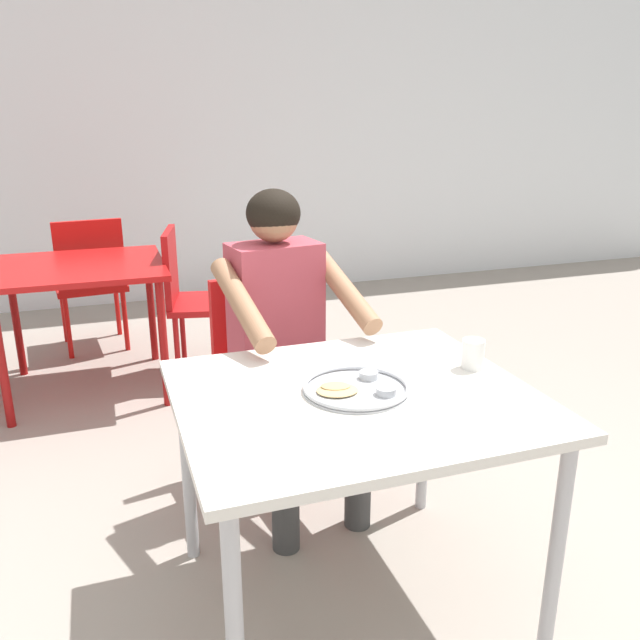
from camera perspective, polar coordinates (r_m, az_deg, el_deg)
ground_plane at (r=2.27m, az=3.70°, el=-24.88°), size 12.00×12.00×0.05m
back_wall at (r=5.52m, az=-12.89°, el=19.41°), size 12.00×0.12×3.40m
table_foreground at (r=1.93m, az=3.08°, el=-8.48°), size 1.03×0.90×0.73m
thali_tray at (r=1.90m, az=3.13°, el=-6.00°), size 0.31×0.31×0.03m
drinking_cup at (r=2.11m, az=13.38°, el=-2.87°), size 0.07×0.07×0.10m
chair_foreground at (r=2.72m, az=-4.77°, el=-3.83°), size 0.47×0.44×0.86m
diner_foreground at (r=2.45m, az=-3.10°, el=-0.42°), size 0.55×0.59×1.25m
table_background_red at (r=3.75m, az=-20.50°, el=3.35°), size 0.90×0.84×0.73m
chair_red_right at (r=3.84m, az=-11.38°, el=2.44°), size 0.49×0.52×0.88m
chair_red_far at (r=4.42m, az=-19.63°, el=3.67°), size 0.48×0.47×0.88m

